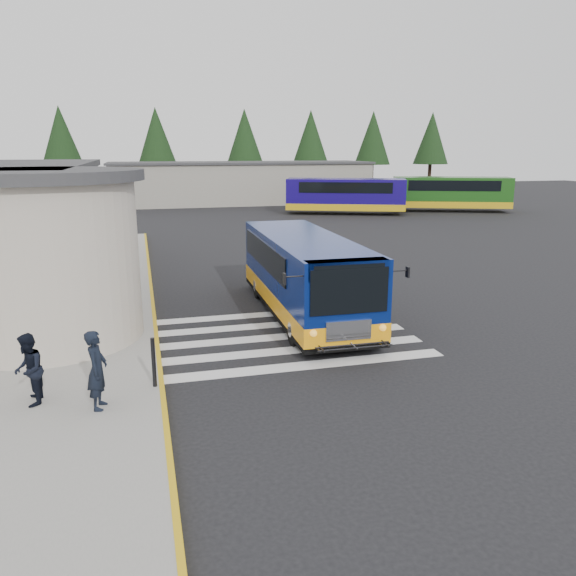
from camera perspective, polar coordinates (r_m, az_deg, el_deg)
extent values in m
plane|color=black|center=(17.76, -0.04, -4.07)|extent=(140.00, 140.00, 0.00)
cube|color=gray|center=(21.56, -26.86, -2.15)|extent=(10.00, 34.00, 0.15)
cube|color=gold|center=(21.04, -13.60, -1.36)|extent=(0.12, 34.00, 0.16)
cylinder|color=#B6AB9A|center=(17.33, -23.52, 2.49)|extent=(5.20, 5.20, 4.50)
cylinder|color=#38383A|center=(17.06, -24.31, 10.41)|extent=(5.80, 5.80, 0.30)
cube|color=black|center=(21.86, -20.22, 1.89)|extent=(0.08, 1.20, 2.20)
cube|color=#38383A|center=(21.60, -19.24, 5.34)|extent=(1.20, 1.80, 0.12)
cube|color=silver|center=(14.73, 1.26, -7.93)|extent=(8.00, 0.55, 0.01)
cube|color=silver|center=(15.81, 0.05, -6.36)|extent=(8.00, 0.55, 0.01)
cube|color=silver|center=(16.91, -0.99, -5.00)|extent=(8.00, 0.55, 0.01)
cube|color=silver|center=(18.01, -1.90, -3.80)|extent=(8.00, 0.55, 0.01)
cube|color=silver|center=(19.13, -2.71, -2.73)|extent=(8.00, 0.55, 0.01)
cube|color=gray|center=(59.34, -4.84, 10.54)|extent=(26.00, 8.00, 4.00)
cube|color=#38383A|center=(59.25, -4.88, 12.56)|extent=(26.40, 8.40, 0.20)
cylinder|color=black|center=(66.88, -21.70, 9.83)|extent=(0.44, 0.44, 3.60)
cone|color=black|center=(66.79, -22.09, 14.10)|extent=(4.40, 4.40, 6.40)
cylinder|color=black|center=(66.47, -12.99, 10.43)|extent=(0.44, 0.44, 3.60)
cone|color=black|center=(66.38, -13.23, 14.73)|extent=(4.40, 4.40, 6.40)
cylinder|color=black|center=(67.56, -4.34, 10.79)|extent=(0.44, 0.44, 3.60)
cone|color=black|center=(67.47, -4.42, 15.03)|extent=(4.40, 4.40, 6.40)
cylinder|color=black|center=(69.47, 2.28, 10.90)|extent=(0.44, 0.44, 3.60)
cone|color=black|center=(69.38, 2.32, 15.03)|extent=(4.40, 4.40, 6.40)
cylinder|color=black|center=(72.21, 8.47, 10.88)|extent=(0.44, 0.44, 3.60)
cone|color=black|center=(72.13, 8.62, 14.85)|extent=(4.40, 4.40, 6.40)
cylinder|color=black|center=(75.70, 14.15, 10.75)|extent=(0.44, 0.44, 3.60)
cone|color=black|center=(75.62, 14.38, 14.53)|extent=(4.40, 4.40, 6.40)
cube|color=navy|center=(18.83, 1.65, 1.80)|extent=(2.55, 8.78, 2.28)
cube|color=#FEA310|center=(19.03, 1.64, -0.77)|extent=(2.58, 8.81, 0.54)
cube|color=black|center=(19.12, 1.63, -1.70)|extent=(2.57, 8.80, 0.21)
cube|color=black|center=(14.68, 6.27, -0.33)|extent=(2.14, 0.09, 1.22)
cube|color=silver|center=(14.97, 6.18, -4.31)|extent=(1.26, 0.08, 0.53)
cube|color=black|center=(19.20, -2.52, 3.43)|extent=(0.13, 6.42, 0.87)
cube|color=black|center=(19.83, 4.51, 3.74)|extent=(0.13, 6.42, 0.87)
cylinder|color=black|center=(16.12, 0.75, -4.23)|extent=(0.30, 0.94, 0.93)
cylinder|color=black|center=(16.77, 7.85, -3.64)|extent=(0.30, 0.94, 0.93)
cylinder|color=black|center=(21.23, -2.98, 0.23)|extent=(0.30, 0.94, 0.93)
cylinder|color=black|center=(21.72, 2.56, 0.56)|extent=(0.30, 0.94, 0.93)
cube|color=black|center=(14.25, -0.35, 0.93)|extent=(0.05, 0.18, 0.29)
cube|color=black|center=(15.39, 12.06, 1.60)|extent=(0.05, 0.18, 0.29)
imported|color=black|center=(12.51, -18.83, -7.87)|extent=(0.51, 0.68, 1.71)
imported|color=black|center=(13.24, -24.86, -7.54)|extent=(0.63, 0.80, 1.58)
cylinder|color=black|center=(13.33, -13.49, -7.36)|extent=(0.10, 0.10, 1.18)
cube|color=#150862|center=(49.16, 5.87, 9.49)|extent=(10.36, 6.30, 2.56)
cube|color=gold|center=(49.25, 5.84, 8.29)|extent=(10.40, 6.34, 0.56)
cube|color=black|center=(49.12, 5.89, 10.21)|extent=(8.30, 5.52, 0.89)
cube|color=#1A4D14|center=(53.10, 16.24, 9.37)|extent=(10.49, 6.26, 2.59)
cube|color=gold|center=(53.19, 16.17, 8.24)|extent=(10.53, 6.30, 0.56)
cube|color=black|center=(53.06, 16.29, 10.03)|extent=(8.40, 5.51, 0.90)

